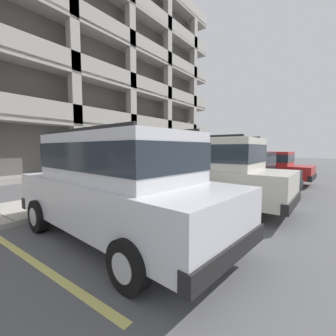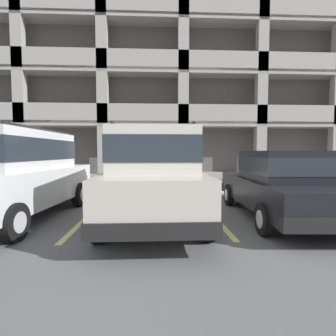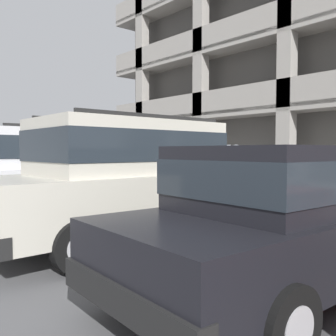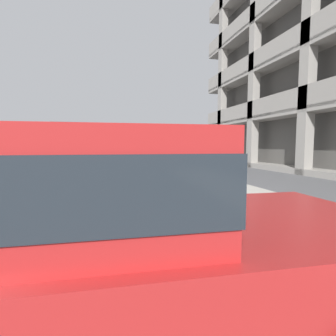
{
  "view_description": "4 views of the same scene",
  "coord_description": "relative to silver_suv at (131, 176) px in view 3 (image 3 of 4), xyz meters",
  "views": [
    {
      "loc": [
        -5.82,
        -5.31,
        1.71
      ],
      "look_at": [
        0.19,
        -0.83,
        1.05
      ],
      "focal_mm": 24.0,
      "sensor_mm": 36.0,
      "label": 1
    },
    {
      "loc": [
        0.1,
        -8.04,
        1.51
      ],
      "look_at": [
        0.45,
        -1.12,
        1.09
      ],
      "focal_mm": 28.0,
      "sensor_mm": 36.0,
      "label": 2
    },
    {
      "loc": [
        5.07,
        -5.82,
        1.5
      ],
      "look_at": [
        -0.33,
        -1.1,
        1.17
      ],
      "focal_mm": 40.0,
      "sensor_mm": 36.0,
      "label": 3
    },
    {
      "loc": [
        7.89,
        -2.36,
        1.45
      ],
      "look_at": [
        0.34,
        -0.47,
        0.77
      ],
      "focal_mm": 28.0,
      "sensor_mm": 36.0,
      "label": 4
    }
  ],
  "objects": [
    {
      "name": "ground_plane",
      "position": [
        -0.08,
        2.27,
        -1.14
      ],
      "size": [
        80.0,
        80.0,
        0.1
      ],
      "color": "#565659"
    },
    {
      "name": "sidewalk",
      "position": [
        -0.08,
        3.57,
        -1.03
      ],
      "size": [
        40.0,
        2.2,
        0.12
      ],
      "color": "#ADA89E",
      "rests_on": "ground_plane"
    },
    {
      "name": "parking_stall_lines",
      "position": [
        1.4,
        0.87,
        -1.08
      ],
      "size": [
        11.94,
        4.8,
        0.01
      ],
      "color": "#DBD16B",
      "rests_on": "ground_plane"
    },
    {
      "name": "silver_suv",
      "position": [
        0.0,
        0.0,
        0.0
      ],
      "size": [
        2.03,
        4.78,
        2.03
      ],
      "rotation": [
        0.0,
        0.0,
        -0.0
      ],
      "color": "beige",
      "rests_on": "ground_plane"
    },
    {
      "name": "red_sedan",
      "position": [
        -3.12,
        0.2,
        0.0
      ],
      "size": [
        2.3,
        4.92,
        2.03
      ],
      "rotation": [
        0.0,
        0.0,
        -0.09
      ],
      "color": "silver",
      "rests_on": "ground_plane"
    },
    {
      "name": "dark_hatchback",
      "position": [
        2.89,
        0.0,
        -0.27
      ],
      "size": [
        2.0,
        4.56,
        1.54
      ],
      "rotation": [
        0.0,
        0.0,
        -0.05
      ],
      "color": "black",
      "rests_on": "ground_plane"
    },
    {
      "name": "parking_meter_near",
      "position": [
        -0.02,
        2.62,
        0.15
      ],
      "size": [
        0.35,
        0.12,
        1.5
      ],
      "color": "#47474C",
      "rests_on": "sidewalk"
    },
    {
      "name": "parking_meter_far",
      "position": [
        -5.94,
        2.6,
        0.01
      ],
      "size": [
        0.15,
        0.12,
        1.49
      ],
      "color": "#47474C",
      "rests_on": "sidewalk"
    },
    {
      "name": "fire_hydrant",
      "position": [
        -4.66,
        2.91,
        -0.62
      ],
      "size": [
        0.3,
        0.3,
        0.7
      ],
      "color": "gold",
      "rests_on": "sidewalk"
    }
  ]
}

